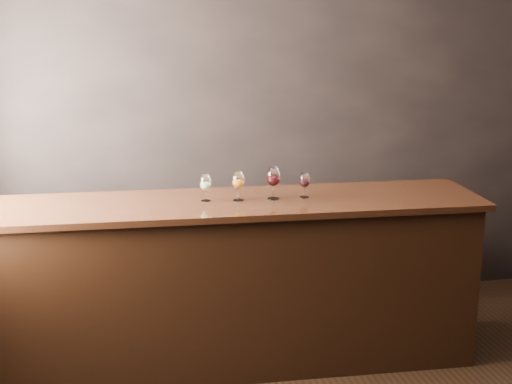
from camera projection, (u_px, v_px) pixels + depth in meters
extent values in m
cube|color=black|center=(286.00, 134.00, 5.68)|extent=(5.00, 0.02, 2.80)
cube|color=black|center=(237.00, 285.00, 4.80)|extent=(3.18, 0.83, 1.10)
cube|color=black|center=(236.00, 203.00, 4.66)|extent=(3.29, 0.91, 0.04)
cube|color=black|center=(224.00, 264.00, 5.61)|extent=(2.30, 0.40, 0.83)
cylinder|color=white|center=(206.00, 201.00, 4.65)|extent=(0.06, 0.06, 0.00)
cylinder|color=white|center=(206.00, 195.00, 4.64)|extent=(0.01, 0.01, 0.07)
ellipsoid|color=white|center=(206.00, 183.00, 4.62)|extent=(0.07, 0.07, 0.10)
cylinder|color=white|center=(205.00, 176.00, 4.61)|extent=(0.05, 0.05, 0.01)
ellipsoid|color=#E0E98A|center=(206.00, 185.00, 4.62)|extent=(0.06, 0.06, 0.05)
cylinder|color=white|center=(238.00, 200.00, 4.66)|extent=(0.07, 0.07, 0.00)
cylinder|color=white|center=(238.00, 194.00, 4.65)|extent=(0.01, 0.01, 0.07)
ellipsoid|color=white|center=(238.00, 180.00, 4.63)|extent=(0.08, 0.08, 0.11)
cylinder|color=white|center=(238.00, 173.00, 4.62)|extent=(0.06, 0.06, 0.01)
ellipsoid|color=orange|center=(238.00, 183.00, 4.63)|extent=(0.06, 0.06, 0.05)
cylinder|color=white|center=(273.00, 198.00, 4.70)|extent=(0.08, 0.08, 0.00)
cylinder|color=white|center=(273.00, 192.00, 4.69)|extent=(0.01, 0.01, 0.08)
ellipsoid|color=white|center=(273.00, 177.00, 4.66)|extent=(0.09, 0.09, 0.13)
cylinder|color=white|center=(273.00, 168.00, 4.65)|extent=(0.07, 0.07, 0.01)
ellipsoid|color=black|center=(273.00, 180.00, 4.67)|extent=(0.07, 0.07, 0.06)
cylinder|color=white|center=(304.00, 197.00, 4.73)|extent=(0.06, 0.06, 0.00)
cylinder|color=white|center=(304.00, 192.00, 4.73)|extent=(0.01, 0.01, 0.06)
ellipsoid|color=white|center=(305.00, 180.00, 4.71)|extent=(0.07, 0.07, 0.10)
cylinder|color=white|center=(305.00, 173.00, 4.69)|extent=(0.05, 0.05, 0.01)
ellipsoid|color=black|center=(305.00, 183.00, 4.71)|extent=(0.06, 0.06, 0.05)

